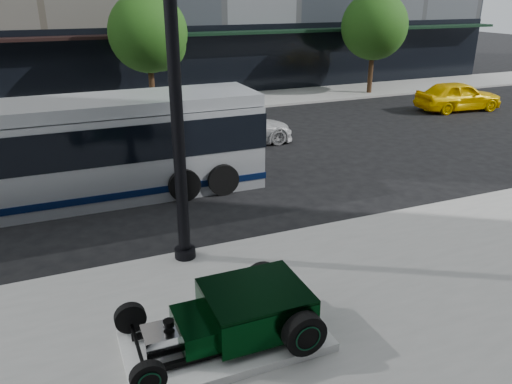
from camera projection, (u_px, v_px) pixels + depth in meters
name	position (u px, v px, depth m)	size (l,w,h in m)	color
ground	(216.00, 213.00, 13.91)	(120.00, 120.00, 0.00)	black
sidewalk_far	(131.00, 110.00, 25.88)	(70.00, 4.00, 0.12)	gray
street_trees	(151.00, 36.00, 24.11)	(29.80, 3.80, 5.70)	black
display_plinth	(226.00, 340.00, 8.52)	(3.40, 1.80, 0.15)	silver
hot_rod	(243.00, 311.00, 8.45)	(3.22, 2.00, 0.81)	black
lamppost	(175.00, 80.00, 9.88)	(0.48, 0.48, 8.65)	black
transit_bus	(54.00, 153.00, 14.13)	(12.12, 2.88, 2.92)	#B5B9BF
white_sedan	(238.00, 128.00, 19.99)	(1.82, 4.48, 1.30)	silver
yellow_taxi	(458.00, 96.00, 25.72)	(1.78, 4.43, 1.51)	#FFCC00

